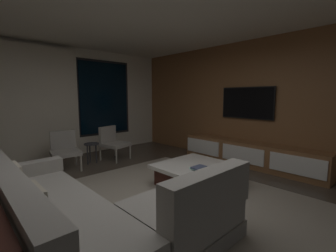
{
  "coord_description": "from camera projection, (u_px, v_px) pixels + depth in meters",
  "views": [
    {
      "loc": [
        -1.8,
        -2.26,
        1.48
      ],
      "look_at": [
        1.6,
        1.35,
        0.85
      ],
      "focal_mm": 24.65,
      "sensor_mm": 36.0,
      "label": 1
    }
  ],
  "objects": [
    {
      "name": "accent_chair_by_curtain",
      "position": [
        65.0,
        148.0,
        4.72
      ],
      "size": [
        0.63,
        0.65,
        0.78
      ],
      "color": "#B2ADA0",
      "rests_on": "floor"
    },
    {
      "name": "accent_chair_near_window",
      "position": [
        112.0,
        141.0,
        5.49
      ],
      "size": [
        0.67,
        0.69,
        0.78
      ],
      "color": "#B2ADA0",
      "rests_on": "floor"
    },
    {
      "name": "back_wall_with_window",
      "position": [
        51.0,
        103.0,
        5.44
      ],
      "size": [
        6.6,
        0.3,
        2.7
      ],
      "color": "silver",
      "rests_on": "floor"
    },
    {
      "name": "book_stack_on_coffee_table",
      "position": [
        199.0,
        168.0,
        3.58
      ],
      "size": [
        0.24,
        0.21,
        0.05
      ],
      "color": "#8FD5C7",
      "rests_on": "coffee_table"
    },
    {
      "name": "media_wall",
      "position": [
        260.0,
        103.0,
        4.95
      ],
      "size": [
        0.12,
        7.8,
        2.7
      ],
      "color": "brown",
      "rests_on": "floor"
    },
    {
      "name": "coffee_table",
      "position": [
        197.0,
        175.0,
        3.84
      ],
      "size": [
        1.16,
        1.16,
        0.36
      ],
      "color": "#411E17",
      "rests_on": "floor"
    },
    {
      "name": "mounted_tv",
      "position": [
        247.0,
        103.0,
        5.06
      ],
      "size": [
        0.05,
        1.2,
        0.69
      ],
      "color": "black"
    },
    {
      "name": "side_stool",
      "position": [
        91.0,
        147.0,
        5.12
      ],
      "size": [
        0.32,
        0.32,
        0.46
      ],
      "color": "#333338",
      "rests_on": "floor"
    },
    {
      "name": "floor",
      "position": [
        150.0,
        210.0,
        3.04
      ],
      "size": [
        9.2,
        9.2,
        0.0
      ],
      "primitive_type": "plane",
      "color": "#473D33"
    },
    {
      "name": "area_rug",
      "position": [
        174.0,
        204.0,
        3.21
      ],
      "size": [
        3.2,
        3.8,
        0.01
      ],
      "primitive_type": "cube",
      "color": "gray",
      "rests_on": "floor"
    },
    {
      "name": "sectional_couch",
      "position": [
        89.0,
        217.0,
        2.3
      ],
      "size": [
        1.98,
        2.5,
        0.82
      ],
      "color": "gray",
      "rests_on": "floor"
    },
    {
      "name": "media_console",
      "position": [
        249.0,
        155.0,
        4.93
      ],
      "size": [
        0.46,
        3.1,
        0.52
      ],
      "color": "brown",
      "rests_on": "floor"
    }
  ]
}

